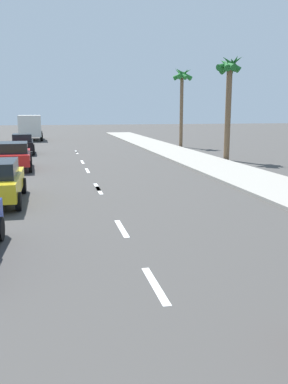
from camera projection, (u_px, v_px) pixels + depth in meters
The scene contains 15 objects.
ground_plane at pixel (95, 184), 19.08m from camera, with size 160.00×160.00×0.00m, color #423F3D.
sidewalk_strip at pixel (230, 171), 22.59m from camera, with size 3.60×80.00×0.14m, color #9E998E.
lane_stripe_2 at pixel (155, 285), 8.01m from camera, with size 0.16×1.80×0.01m, color white.
lane_stripe_3 at pixel (122, 228), 11.85m from camera, with size 0.16×1.80×0.01m, color white.
lane_stripe_4 at pixel (99, 190), 17.49m from camera, with size 0.16×1.80×0.01m, color white.
lane_stripe_5 at pixel (97, 187), 18.23m from camera, with size 0.16×1.80×0.01m, color white.
lane_stripe_6 at pixel (87, 171), 23.20m from camera, with size 0.16×1.80×0.01m, color white.
lane_stripe_7 at pixel (82, 162), 27.02m from camera, with size 0.16×1.80×0.01m, color white.
lane_stripe_8 at pixel (77, 153), 33.00m from camera, with size 0.16×1.80×0.01m, color white.
lane_stripe_9 at pixel (76, 152), 33.81m from camera, with size 0.16×1.80×0.01m, color white.
parked_car_red at pixel (14, 155), 23.47m from camera, with size 2.13×4.36×1.57m.
parked_car_black at pixel (23, 143), 31.86m from camera, with size 1.93×3.88×1.57m.
delivery_truck at pixel (30, 127), 46.55m from camera, with size 2.85×6.32×2.80m.
palm_tree_far at pixel (229, 78), 26.99m from camera, with size 1.86×2.01×7.02m.
palm_tree_distant at pixel (182, 85), 37.01m from camera, with size 1.82×1.70×7.22m.
Camera 1 is at (-1.83, 1.16, 3.35)m, focal length 38.39 mm.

